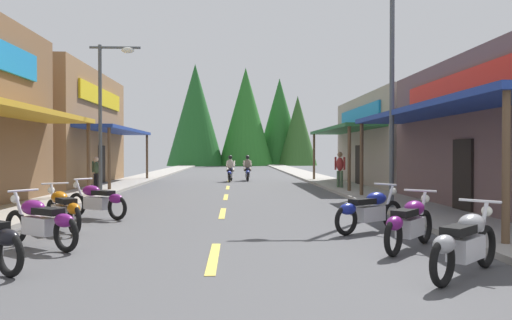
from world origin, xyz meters
TOP-DOWN VIEW (x-y plane):
  - ground at (0.00, 24.91)m, footprint 9.13×79.81m
  - sidewalk_left at (-5.65, 24.91)m, footprint 2.17×79.81m
  - sidewalk_right at (5.65, 24.91)m, footprint 2.17×79.81m
  - centerline_dashes at (0.00, 27.25)m, footprint 0.16×53.24m
  - storefront_left_far at (-10.21, 25.99)m, footprint 8.83×10.64m
  - storefront_right_far at (10.88, 24.63)m, footprint 10.19×10.55m
  - streetlamp_left at (-4.67, 19.38)m, footprint 1.99×0.30m
  - streetlamp_right at (4.70, 14.03)m, footprint 1.99×0.30m
  - motorcycle_parked_right_1 at (3.53, 6.43)m, footprint 1.64×1.53m
  - motorcycle_parked_right_2 at (3.44, 8.33)m, footprint 1.47×1.69m
  - motorcycle_parked_right_3 at (3.26, 10.27)m, footprint 1.83×1.28m
  - motorcycle_parked_left_2 at (-3.15, 8.78)m, footprint 1.80×1.32m
  - motorcycle_parked_left_3 at (-3.44, 10.74)m, footprint 1.37×1.77m
  - motorcycle_parked_left_4 at (-3.26, 12.78)m, footprint 1.86×1.23m
  - rider_cruising_lead at (0.08, 28.76)m, footprint 0.60×2.14m
  - rider_cruising_trailing at (1.12, 29.63)m, footprint 0.60×2.14m
  - pedestrian_by_shop at (-5.97, 22.40)m, footprint 0.48×0.42m
  - pedestrian_browsing at (5.19, 22.15)m, footprint 0.44×0.44m
  - treeline_backdrop at (0.84, 66.17)m, footprint 20.04×11.27m

SIDE VIEW (x-z plane):
  - ground at x=0.00m, z-range -0.10..0.00m
  - centerline_dashes at x=0.00m, z-range 0.00..0.01m
  - sidewalk_left at x=-5.65m, z-range 0.00..0.12m
  - sidewalk_right at x=5.65m, z-range 0.00..0.12m
  - motorcycle_parked_right_1 at x=3.53m, z-range -0.03..1.01m
  - motorcycle_parked_right_2 at x=3.44m, z-range -0.03..1.01m
  - motorcycle_parked_right_3 at x=3.26m, z-range -0.03..1.01m
  - motorcycle_parked_left_2 at x=-3.15m, z-range -0.03..1.01m
  - motorcycle_parked_left_3 at x=-3.44m, z-range -0.03..1.01m
  - motorcycle_parked_left_4 at x=-3.26m, z-range -0.03..1.01m
  - rider_cruising_lead at x=0.08m, z-range -0.13..1.44m
  - rider_cruising_trailing at x=1.12m, z-range -0.13..1.44m
  - pedestrian_by_shop at x=-5.97m, z-range 0.11..1.65m
  - pedestrian_browsing at x=5.19m, z-range 0.15..1.90m
  - storefront_right_far at x=10.88m, z-range 0.01..4.60m
  - storefront_left_far at x=-10.21m, z-range 0.00..5.96m
  - streetlamp_left at x=-4.67m, z-range 0.91..6.88m
  - streetlamp_right at x=4.70m, z-range 0.96..7.81m
  - treeline_backdrop at x=0.84m, z-range -0.59..12.81m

